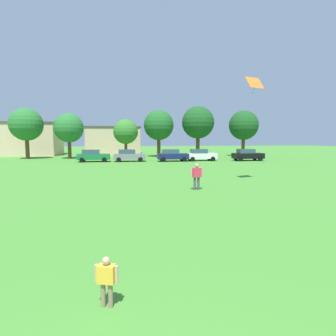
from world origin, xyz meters
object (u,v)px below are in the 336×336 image
Objects in this scene: child_kite_flyer at (106,277)px; tree_right at (198,123)px; parked_car_black_4 at (247,155)px; tree_center_left at (126,132)px; parked_car_white_3 at (201,155)px; tree_far_right at (244,125)px; parked_car_green_0 at (93,156)px; tree_left at (69,128)px; parked_car_gray_1 at (129,155)px; kite at (254,83)px; tree_far_left at (26,125)px; parked_car_navy_2 at (172,155)px; tree_center_right at (159,125)px; adult_bystander at (197,174)px.

tree_right is (13.21, 43.06, 5.28)m from child_kite_flyer.
parked_car_black_4 is 0.69× the size of tree_center_left.
tree_far_right is (10.20, 8.75, 4.58)m from parked_car_white_3.
tree_far_right reaches higher than tree_center_left.
parked_car_green_0 is at bearing -121.77° from tree_center_left.
tree_left is (-4.23, 6.49, 3.92)m from parked_car_green_0.
kite is at bearing -66.94° from parked_car_gray_1.
tree_far_right is at bearing 22.20° from parked_car_gray_1.
tree_far_left is at bearing 154.58° from parked_car_gray_1.
tree_far_left is at bearing 165.14° from parked_car_black_4.
parked_car_black_4 is at bearing 78.76° from child_kite_flyer.
kite is at bearing -82.48° from parked_car_navy_2.
tree_far_left reaches higher than parked_car_green_0.
tree_center_right is (5.62, 1.42, 1.14)m from tree_center_left.
parked_car_black_4 is 0.61× the size of tree_left.
tree_left is 0.81× the size of tree_right.
kite is 36.59m from tree_far_left.
adult_bystander is 1.15× the size of kite.
tree_right is (3.58, 28.96, -1.25)m from kite.
tree_right is (12.16, 8.82, 5.02)m from parked_car_gray_1.
parked_car_navy_2 is 0.53× the size of tree_far_right.
tree_center_right is 0.91× the size of tree_right.
tree_right is at bearing 26.71° from parked_car_green_0.
parked_car_black_4 is (6.72, -0.77, 0.00)m from parked_car_white_3.
parked_car_white_3 is at bearing -20.58° from tree_left.
tree_left reaches higher than tree_center_left.
parked_car_gray_1 is 8.28m from tree_center_left.
kite reaches higher than parked_car_gray_1.
parked_car_white_3 is 1.00× the size of parked_car_black_4.
tree_far_left is at bearing -175.57° from tree_center_right.
kite is at bearing -113.61° from parked_car_black_4.
parked_car_white_3 is at bearing 85.50° from kite.
parked_car_navy_2 is 0.61× the size of tree_left.
tree_right is 1.08× the size of tree_far_right.
parked_car_white_3 is (11.17, 33.79, 0.25)m from child_kite_flyer.
kite is 0.21× the size of tree_left.
parked_car_white_3 is (10.12, -0.45, 0.00)m from parked_car_gray_1.
parked_car_navy_2 is 0.55× the size of tree_far_left.
tree_far_right is (20.65, 0.74, 1.20)m from tree_center_left.
tree_right is 8.19m from tree_far_right.
child_kite_flyer is at bearing 61.60° from adult_bystander.
tree_left is at bearing -177.00° from tree_far_right.
parked_car_gray_1 is at bearing 105.46° from child_kite_flyer.
tree_far_left is (-25.61, 7.81, 4.44)m from parked_car_white_3.
tree_right reaches higher than parked_car_green_0.
child_kite_flyer is 0.70× the size of kite.
parked_car_green_0 and parked_car_navy_2 have the same top height.
parked_car_green_0 is at bearing 177.27° from parked_car_white_3.
tree_right is (17.00, 8.56, 5.02)m from parked_car_green_0.
kite is (4.74, 2.22, 6.13)m from adult_bystander.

